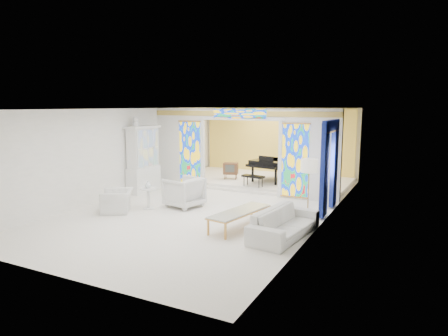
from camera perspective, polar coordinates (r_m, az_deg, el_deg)
The scene contains 24 objects.
floor at distance 12.66m, azimuth -1.39°, elevation -5.26°, with size 12.00×12.00×0.00m, color white.
ceiling at distance 12.27m, azimuth -1.45°, elevation 8.44°, with size 7.00×12.00×0.02m, color white.
wall_back at distance 17.86m, azimuth 7.68°, elevation 3.71°, with size 7.00×0.02×3.00m, color white.
wall_front at distance 7.70m, azimuth -22.97°, elevation -3.85°, with size 7.00×0.02×3.00m, color white.
wall_left at distance 14.35m, azimuth -13.86°, elevation 2.26°, with size 0.02×12.00×3.00m, color white.
wall_right at distance 11.18m, azimuth 14.62°, elevation 0.39°, with size 0.02×12.00×3.00m, color white.
partition_wall at distance 14.14m, azimuth 2.39°, elevation 3.04°, with size 7.00×0.22×3.00m.
stained_glass_left at distance 15.03m, azimuth -4.86°, elevation 2.01°, with size 0.90×0.04×2.40m, color gold.
stained_glass_right at distance 13.38m, azimuth 10.14°, elevation 1.05°, with size 0.90×0.04×2.40m, color gold.
stained_glass_transom at distance 13.97m, azimuth 2.24°, elevation 7.77°, with size 2.00×0.04×0.34m, color gold.
alcove_platform at distance 16.29m, azimuth 5.40°, elevation -1.76°, with size 6.80×3.80×0.18m, color white.
gold_curtain_back at distance 17.75m, azimuth 7.56°, elevation 3.68°, with size 6.70×0.10×2.90m, color #DDBF4D.
chandelier at distance 15.85m, azimuth 6.08°, elevation 6.89°, with size 0.48×0.48×0.30m, color #B88440.
blue_drapes at distance 11.87m, azimuth 14.88°, elevation 1.24°, with size 0.14×1.85×2.65m.
china_cabinet at distance 14.66m, azimuth -11.46°, elevation 1.18°, with size 0.56×1.46×2.72m.
armchair_left at distance 12.20m, azimuth -15.00°, elevation -4.57°, with size 0.99×0.86×0.64m, color white.
armchair_right at distance 12.37m, azimuth -5.75°, elevation -3.45°, with size 0.98×1.01×0.92m, color white.
sofa at distance 9.69m, azimuth 8.64°, elevation -7.78°, with size 2.30×0.90×0.67m, color white.
side_table at distance 12.30m, azimuth -10.76°, elevation -3.83°, with size 0.55×0.55×0.64m.
vase at distance 12.23m, azimuth -10.81°, elevation -2.33°, with size 0.20×0.20×0.21m, color silver.
coffee_table at distance 10.24m, azimuth 2.27°, elevation -6.30°, with size 0.99×2.12×0.46m.
floor_lamp at distance 10.45m, azimuth 12.06°, elevation -0.12°, with size 0.45×0.45×1.75m.
grand_piano at distance 15.66m, azimuth 7.55°, elevation 0.67°, with size 1.91×2.65×1.02m.
tv_console at distance 15.94m, azimuth 0.97°, elevation -0.08°, with size 0.64×0.52×0.65m.
Camera 1 is at (5.77, -10.83, 3.11)m, focal length 32.00 mm.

